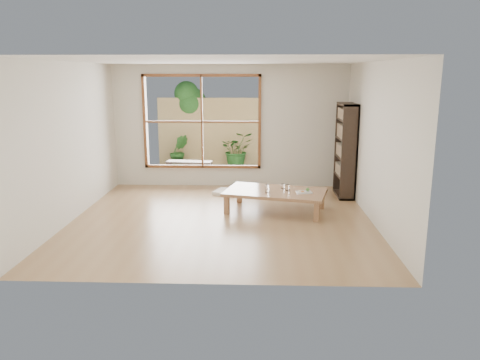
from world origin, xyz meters
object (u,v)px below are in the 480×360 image
(low_table, at_px, (275,193))
(bookshelf, at_px, (345,150))
(food_tray, at_px, (305,192))
(garden_bench, at_px, (189,164))

(low_table, bearing_deg, bookshelf, 53.17)
(low_table, height_order, bookshelf, bookshelf)
(bookshelf, xyz_separation_m, food_tray, (-0.91, -1.29, -0.52))
(bookshelf, xyz_separation_m, garden_bench, (-3.37, 1.70, -0.62))
(food_tray, bearing_deg, bookshelf, 45.20)
(food_tray, bearing_deg, low_table, 156.51)
(low_table, height_order, food_tray, food_tray)
(bookshelf, height_order, garden_bench, bookshelf)
(low_table, height_order, garden_bench, low_table)
(low_table, distance_m, garden_bench, 3.47)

